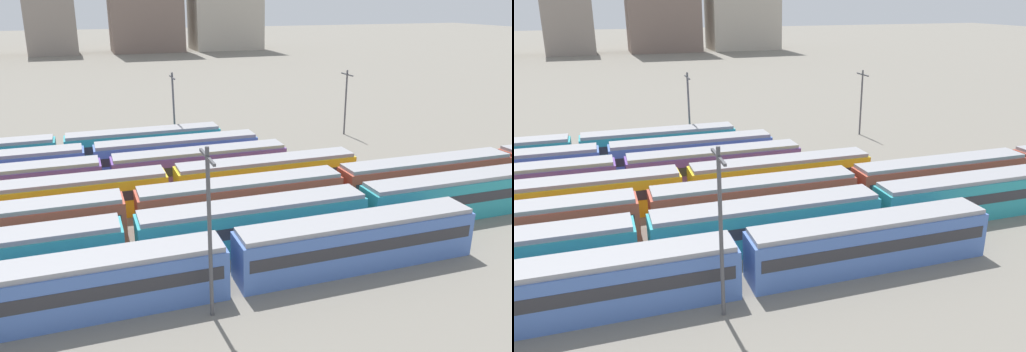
% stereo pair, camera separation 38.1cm
% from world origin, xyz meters
% --- Properties ---
extents(train_track_0, '(55.80, 3.06, 3.75)m').
position_xyz_m(train_track_0, '(17.28, 0.00, 1.90)').
color(train_track_0, '#4C70BC').
rests_on(train_track_0, ground_plane).
extents(train_track_1, '(93.60, 3.06, 3.75)m').
position_xyz_m(train_track_1, '(30.22, 5.20, 1.90)').
color(train_track_1, teal).
rests_on(train_track_1, ground_plane).
extents(train_track_2, '(112.50, 3.06, 3.75)m').
position_xyz_m(train_track_2, '(40.27, 10.40, 1.90)').
color(train_track_2, '#BC4C38').
rests_on(train_track_2, ground_plane).
extents(train_track_3, '(55.80, 3.06, 3.75)m').
position_xyz_m(train_track_3, '(16.16, 15.60, 1.90)').
color(train_track_3, yellow).
rests_on(train_track_3, ground_plane).
extents(train_track_4, '(55.80, 3.06, 3.75)m').
position_xyz_m(train_track_4, '(10.73, 20.80, 1.90)').
color(train_track_4, '#6B429E').
rests_on(train_track_4, ground_plane).
extents(catenary_pole_0, '(0.24, 3.20, 10.77)m').
position_xyz_m(catenary_pole_0, '(24.74, -2.71, 5.94)').
color(catenary_pole_0, '#4C4C51').
rests_on(catenary_pole_0, ground_plane).
extents(catenary_pole_1, '(0.24, 3.20, 9.07)m').
position_xyz_m(catenary_pole_1, '(53.71, 34.42, 5.07)').
color(catenary_pole_1, '#4C4C51').
rests_on(catenary_pole_1, ground_plane).
extents(catenary_pole_3, '(0.24, 3.20, 9.86)m').
position_xyz_m(catenary_pole_3, '(29.45, 34.16, 5.47)').
color(catenary_pole_3, '#4C4C51').
rests_on(catenary_pole_3, ground_plane).
extents(distant_building_2, '(16.08, 13.55, 27.55)m').
position_xyz_m(distant_building_2, '(12.15, 164.91, 13.78)').
color(distant_building_2, gray).
rests_on(distant_building_2, ground_plane).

